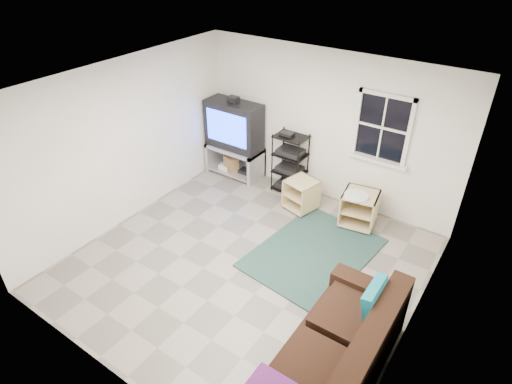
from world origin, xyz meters
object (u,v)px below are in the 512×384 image
Objects in this scene: tv_unit at (235,133)px; side_table_left at (303,193)px; side_table_right at (359,206)px; sofa at (338,354)px; av_rack at (290,167)px.

side_table_left is (1.67, -0.31, -0.57)m from tv_unit.
side_table_right is (2.64, -0.19, -0.52)m from tv_unit.
sofa is (1.90, -2.62, 0.03)m from side_table_left.
tv_unit reaches higher than sofa.
tv_unit is 1.80m from side_table_left.
tv_unit reaches higher than av_rack.
side_table_right is 0.30× the size of sofa.
av_rack is at bearing 128.55° from sofa.
sofa is at bearing -51.45° from av_rack.
side_table_right is at bearing -9.73° from av_rack.
tv_unit is 1.24m from av_rack.
side_table_left is at bearing -37.15° from av_rack.
side_table_left is 0.93× the size of side_table_right.
sofa reaches higher than side_table_right.
side_table_right is at bearing -4.02° from tv_unit.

